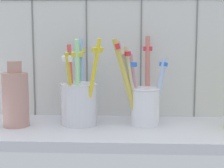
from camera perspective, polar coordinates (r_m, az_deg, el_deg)
counter_slab at (r=70.48cm, az=-0.10°, el=-8.17°), size 64.00×22.00×2.00cm
tile_wall_back at (r=80.04cm, az=0.34°, el=9.20°), size 64.00×2.20×45.00cm
toothbrush_cup_left at (r=72.34cm, az=-5.64°, el=-2.67°), size 9.59×14.49×18.45cm
toothbrush_cup_right at (r=71.71cm, az=5.40°, el=-2.68°), size 12.07×9.60×19.04cm
ceramic_vase at (r=72.82cm, az=-16.15°, el=-2.27°), size 5.48×5.48×13.76cm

